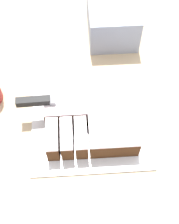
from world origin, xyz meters
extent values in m
plane|color=#4C4742|center=(0.00, 0.00, 0.00)|extent=(8.00, 8.00, 0.00)
cube|color=tan|center=(0.00, 0.00, 0.48)|extent=(1.40, 1.10, 0.95)
cube|color=silver|center=(0.02, -0.08, 0.96)|extent=(0.35, 0.36, 0.01)
cube|color=#472814|center=(0.02, -0.03, 0.99)|extent=(0.26, 0.16, 0.07)
cube|color=white|center=(0.02, -0.03, 1.03)|extent=(0.26, 0.16, 0.01)
cube|color=#472814|center=(0.08, -0.16, 0.99)|extent=(0.14, 0.11, 0.07)
cube|color=white|center=(0.08, -0.16, 1.03)|extent=(0.14, 0.11, 0.01)
cube|color=#472814|center=(-0.09, -0.17, 0.99)|extent=(0.03, 0.10, 0.07)
cube|color=white|center=(-0.09, -0.17, 1.03)|extent=(0.03, 0.10, 0.01)
cube|color=#472814|center=(-0.05, -0.17, 0.99)|extent=(0.03, 0.10, 0.07)
cube|color=white|center=(-0.05, -0.17, 1.03)|extent=(0.03, 0.10, 0.01)
cube|color=#472814|center=(-0.01, -0.17, 0.99)|extent=(0.03, 0.10, 0.07)
cube|color=white|center=(-0.01, -0.17, 1.03)|extent=(0.03, 0.10, 0.01)
cube|color=silver|center=(0.00, -0.06, 1.03)|extent=(0.20, 0.03, 0.00)
cube|color=slate|center=(-0.09, -0.06, 1.04)|extent=(0.02, 0.03, 0.02)
cube|color=black|center=(-0.14, -0.07, 1.04)|extent=(0.10, 0.02, 0.02)
cube|color=#8C99B2|center=(0.12, 0.28, 1.02)|extent=(0.17, 0.21, 0.13)
camera|label=1|loc=(-0.01, -0.56, 1.79)|focal=50.00mm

